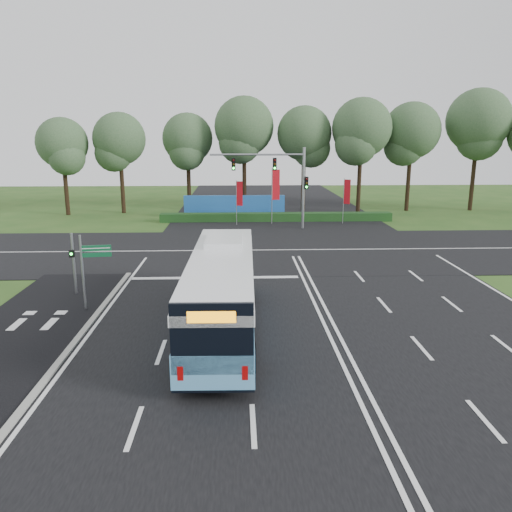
{
  "coord_description": "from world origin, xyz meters",
  "views": [
    {
      "loc": [
        -3.68,
        -22.45,
        7.92
      ],
      "look_at": [
        -2.78,
        2.0,
        2.03
      ],
      "focal_mm": 35.0,
      "sensor_mm": 36.0,
      "label": 1
    }
  ],
  "objects": [
    {
      "name": "kerb_strip",
      "position": [
        -10.1,
        -3.0,
        0.06
      ],
      "size": [
        0.25,
        18.0,
        0.12
      ],
      "primitive_type": "cube",
      "color": "gray",
      "rests_on": "ground"
    },
    {
      "name": "ground",
      "position": [
        0.0,
        0.0,
        0.0
      ],
      "size": [
        120.0,
        120.0,
        0.0
      ],
      "primitive_type": "plane",
      "color": "#274D19",
      "rests_on": "ground"
    },
    {
      "name": "banner_flag_right",
      "position": [
        6.26,
        22.82,
        2.74
      ],
      "size": [
        0.58,
        0.27,
        4.18
      ],
      "rotation": [
        0.0,
        0.0,
        -0.39
      ],
      "color": "gray",
      "rests_on": "ground"
    },
    {
      "name": "street_sign",
      "position": [
        -10.5,
        -0.06,
        2.28
      ],
      "size": [
        1.39,
        0.25,
        3.57
      ],
      "rotation": [
        0.0,
        0.0,
        0.12
      ],
      "color": "gray",
      "rests_on": "ground"
    },
    {
      "name": "city_bus",
      "position": [
        -4.35,
        -2.83,
        1.75
      ],
      "size": [
        2.8,
        12.16,
        3.48
      ],
      "rotation": [
        0.0,
        0.0,
        -0.02
      ],
      "color": "#5DA5D7",
      "rests_on": "ground"
    },
    {
      "name": "traffic_light_gantry",
      "position": [
        0.21,
        20.5,
        4.66
      ],
      "size": [
        8.41,
        0.28,
        7.0
      ],
      "color": "gray",
      "rests_on": "ground"
    },
    {
      "name": "hedge",
      "position": [
        0.0,
        24.5,
        0.4
      ],
      "size": [
        22.0,
        1.2,
        0.8
      ],
      "primitive_type": "cube",
      "color": "#173613",
      "rests_on": "ground"
    },
    {
      "name": "banner_flag_mid",
      "position": [
        -0.3,
        22.83,
        3.3
      ],
      "size": [
        0.75,
        0.18,
        5.09
      ],
      "rotation": [
        0.0,
        0.0,
        0.16
      ],
      "color": "gray",
      "rests_on": "ground"
    },
    {
      "name": "bike_path",
      "position": [
        -12.5,
        -3.0,
        0.03
      ],
      "size": [
        5.0,
        18.0,
        0.06
      ],
      "primitive_type": "cube",
      "color": "black",
      "rests_on": "ground"
    },
    {
      "name": "eucalyptus_row",
      "position": [
        5.61,
        30.77,
        8.42
      ],
      "size": [
        53.78,
        8.98,
        12.86
      ],
      "color": "black",
      "rests_on": "ground"
    },
    {
      "name": "road_cross",
      "position": [
        0.0,
        12.0,
        0.03
      ],
      "size": [
        120.0,
        14.0,
        0.05
      ],
      "primitive_type": "cube",
      "color": "black",
      "rests_on": "ground"
    },
    {
      "name": "pedestrian_signal",
      "position": [
        -12.01,
        2.29,
        1.75
      ],
      "size": [
        0.27,
        0.41,
        3.2
      ],
      "rotation": [
        0.0,
        0.0,
        0.06
      ],
      "color": "gray",
      "rests_on": "ground"
    },
    {
      "name": "banner_flag_left",
      "position": [
        -3.57,
        22.3,
        2.68
      ],
      "size": [
        0.59,
        0.18,
        4.09
      ],
      "rotation": [
        0.0,
        0.0,
        -0.23
      ],
      "color": "gray",
      "rests_on": "ground"
    },
    {
      "name": "blue_hoarding",
      "position": [
        -4.0,
        27.0,
        1.1
      ],
      "size": [
        10.0,
        0.3,
        2.2
      ],
      "primitive_type": "cube",
      "color": "#1F5BAA",
      "rests_on": "ground"
    },
    {
      "name": "road_main",
      "position": [
        0.0,
        0.0,
        0.02
      ],
      "size": [
        20.0,
        120.0,
        0.04
      ],
      "primitive_type": "cube",
      "color": "black",
      "rests_on": "ground"
    }
  ]
}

